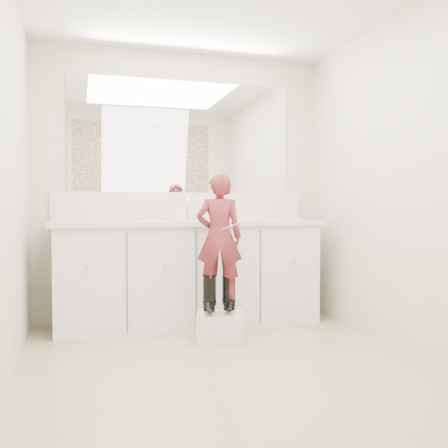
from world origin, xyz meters
name	(u,v)px	position (x,y,z in m)	size (l,w,h in m)	color
floor	(230,368)	(0.00, 0.00, 0.00)	(3.00, 3.00, 0.00)	#7F7153
wall_back	(182,186)	(0.00, 1.50, 1.20)	(2.60, 2.60, 0.00)	beige
wall_front	(363,149)	(0.00, -1.50, 1.20)	(2.60, 2.60, 0.00)	beige
wall_left	(2,172)	(-1.30, 0.00, 1.20)	(3.00, 3.00, 0.00)	beige
wall_right	(411,179)	(1.30, 0.00, 1.20)	(3.00, 3.00, 0.00)	beige
vanity_cabinet	(189,275)	(0.00, 1.23, 0.42)	(2.20, 0.55, 0.85)	silver
countertop	(189,223)	(0.00, 1.21, 0.87)	(2.28, 0.58, 0.04)	beige
backsplash	(183,206)	(0.00, 1.49, 1.02)	(2.28, 0.03, 0.25)	beige
mirror	(183,137)	(0.00, 1.49, 1.64)	(2.00, 0.02, 1.00)	white
dot_panel	(363,11)	(0.00, -1.49, 1.65)	(2.00, 0.01, 1.20)	#472819
faucet	(185,215)	(0.00, 1.38, 0.94)	(0.08, 0.08, 0.10)	silver
cup	(208,215)	(0.16, 1.17, 0.94)	(0.10, 0.10, 0.09)	beige
soap_bottle	(179,210)	(-0.09, 1.19, 0.99)	(0.09, 0.09, 0.19)	silver
step_stool	(220,328)	(0.10, 0.59, 0.11)	(0.34, 0.29, 0.22)	silver
boot_left	(209,294)	(0.02, 0.61, 0.36)	(0.10, 0.19, 0.29)	black
boot_right	(229,293)	(0.17, 0.61, 0.36)	(0.10, 0.19, 0.29)	black
toddler	(219,237)	(0.10, 0.61, 0.79)	(0.34, 0.22, 0.94)	#A4323B
toothbrush	(231,226)	(0.17, 0.53, 0.87)	(0.01, 0.01, 0.14)	#D3529C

